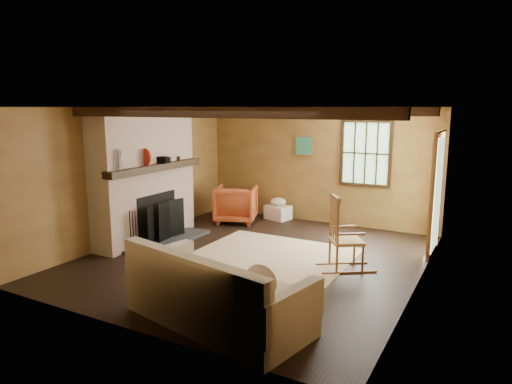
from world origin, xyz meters
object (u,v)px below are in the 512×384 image
Objects in this scene: fireplace at (146,180)px; sofa at (215,297)px; laundry_basket at (278,212)px; rocking_chair at (344,238)px; armchair at (236,204)px.

fireplace is 1.03× the size of sofa.
sofa is 4.64× the size of laundry_basket.
fireplace reaches higher than rocking_chair.
armchair is at bearing 24.82° from rocking_chair.
armchair is at bearing -137.21° from laundry_basket.
rocking_chair is 2.28× the size of laundry_basket.
laundry_basket is at bearing -157.85° from armchair.
laundry_basket is (-1.50, 4.71, -0.16)m from sofa.
rocking_chair is 1.35× the size of armchair.
sofa is (2.93, -2.19, -0.79)m from fireplace.
laundry_basket is 0.59× the size of armchair.
rocking_chair reaches higher than armchair.
rocking_chair is at bearing 85.60° from sofa.
laundry_basket is (1.43, 2.52, -0.95)m from fireplace.
armchair is at bearing 68.44° from fireplace.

